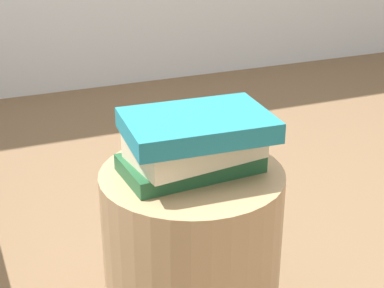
# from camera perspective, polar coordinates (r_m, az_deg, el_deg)

# --- Properties ---
(side_table) EXTENTS (0.39, 0.39, 0.46)m
(side_table) POSITION_cam_1_polar(r_m,az_deg,el_deg) (1.35, 0.00, -11.40)
(side_table) COLOR tan
(side_table) RESTS_ON ground_plane
(book_forest) EXTENTS (0.29, 0.17, 0.03)m
(book_forest) POSITION_cam_1_polar(r_m,az_deg,el_deg) (1.23, -0.25, -1.85)
(book_forest) COLOR #1E512D
(book_forest) RESTS_ON side_table
(book_cream) EXTENTS (0.28, 0.18, 0.05)m
(book_cream) POSITION_cam_1_polar(r_m,az_deg,el_deg) (1.21, 0.23, -0.01)
(book_cream) COLOR beige
(book_cream) RESTS_ON book_forest
(book_teal) EXTENTS (0.30, 0.21, 0.04)m
(book_teal) POSITION_cam_1_polar(r_m,az_deg,el_deg) (1.18, 0.52, 1.81)
(book_teal) COLOR #1E727F
(book_teal) RESTS_ON book_cream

